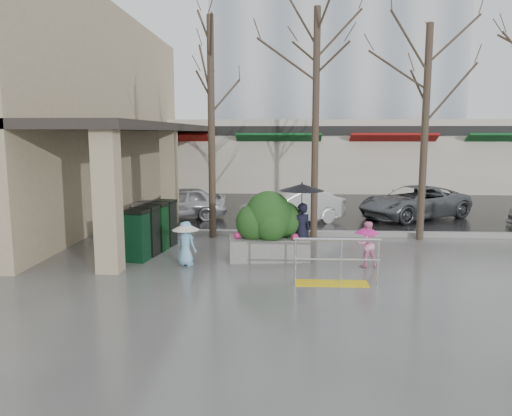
# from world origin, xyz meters

# --- Properties ---
(ground) EXTENTS (120.00, 120.00, 0.00)m
(ground) POSITION_xyz_m (0.00, 0.00, 0.00)
(ground) COLOR #51514F
(ground) RESTS_ON ground
(street_asphalt) EXTENTS (120.00, 36.00, 0.01)m
(street_asphalt) POSITION_xyz_m (0.00, 22.00, 0.01)
(street_asphalt) COLOR black
(street_asphalt) RESTS_ON ground
(curb) EXTENTS (120.00, 0.30, 0.15)m
(curb) POSITION_xyz_m (0.00, 4.00, 0.07)
(curb) COLOR gray
(curb) RESTS_ON ground
(near_building) EXTENTS (6.00, 18.00, 8.00)m
(near_building) POSITION_xyz_m (-9.00, 8.00, 4.00)
(near_building) COLOR tan
(near_building) RESTS_ON ground
(canopy_slab) EXTENTS (2.80, 18.00, 0.25)m
(canopy_slab) POSITION_xyz_m (-4.80, 8.00, 3.62)
(canopy_slab) COLOR #2D2823
(canopy_slab) RESTS_ON pillar_front
(pillar_front) EXTENTS (0.55, 0.55, 3.50)m
(pillar_front) POSITION_xyz_m (-3.90, -0.50, 1.75)
(pillar_front) COLOR tan
(pillar_front) RESTS_ON ground
(pillar_back) EXTENTS (0.55, 0.55, 3.50)m
(pillar_back) POSITION_xyz_m (-3.90, 6.00, 1.75)
(pillar_back) COLOR tan
(pillar_back) RESTS_ON ground
(storefront_row) EXTENTS (34.00, 6.74, 4.00)m
(storefront_row) POSITION_xyz_m (2.00, 17.97, 2.01)
(storefront_row) COLOR beige
(storefront_row) RESTS_ON ground
(office_tower) EXTENTS (18.00, 12.00, 25.00)m
(office_tower) POSITION_xyz_m (4.00, 30.00, 12.50)
(office_tower) COLOR #8C99A8
(office_tower) RESTS_ON ground
(handrail) EXTENTS (1.90, 0.50, 1.03)m
(handrail) POSITION_xyz_m (1.36, -1.20, 0.38)
(handrail) COLOR yellow
(handrail) RESTS_ON ground
(tree_west) EXTENTS (3.20, 3.20, 6.80)m
(tree_west) POSITION_xyz_m (-2.00, 3.60, 5.08)
(tree_west) COLOR #382B21
(tree_west) RESTS_ON ground
(tree_midwest) EXTENTS (3.20, 3.20, 7.00)m
(tree_midwest) POSITION_xyz_m (1.20, 3.60, 5.23)
(tree_midwest) COLOR #382B21
(tree_midwest) RESTS_ON ground
(tree_mideast) EXTENTS (3.20, 3.20, 6.50)m
(tree_mideast) POSITION_xyz_m (4.50, 3.60, 4.86)
(tree_mideast) COLOR #382B21
(tree_mideast) RESTS_ON ground
(woman) EXTENTS (1.17, 1.17, 2.04)m
(woman) POSITION_xyz_m (0.71, 0.96, 1.28)
(woman) COLOR black
(woman) RESTS_ON ground
(child_pink) EXTENTS (0.63, 0.60, 1.14)m
(child_pink) POSITION_xyz_m (2.30, 0.28, 0.64)
(child_pink) COLOR #FA98C5
(child_pink) RESTS_ON ground
(child_blue) EXTENTS (0.69, 0.69, 1.13)m
(child_blue) POSITION_xyz_m (-2.20, 0.18, 0.68)
(child_blue) COLOR #7FBAE2
(child_blue) RESTS_ON ground
(planter) EXTENTS (2.18, 1.29, 1.80)m
(planter) POSITION_xyz_m (-0.14, 0.97, 0.86)
(planter) COLOR #65645E
(planter) RESTS_ON ground
(news_boxes) EXTENTS (0.94, 2.47, 1.35)m
(news_boxes) POSITION_xyz_m (-3.38, 1.46, 0.68)
(news_boxes) COLOR #0B311A
(news_boxes) RESTS_ON ground
(car_a) EXTENTS (3.97, 2.45, 1.26)m
(car_a) POSITION_xyz_m (-3.81, 6.81, 0.63)
(car_a) COLOR silver
(car_a) RESTS_ON ground
(car_b) EXTENTS (3.97, 3.10, 1.26)m
(car_b) POSITION_xyz_m (0.59, 6.10, 0.63)
(car_b) COLOR white
(car_b) RESTS_ON ground
(car_c) EXTENTS (4.97, 4.11, 1.26)m
(car_c) POSITION_xyz_m (5.31, 7.52, 0.63)
(car_c) COLOR slate
(car_c) RESTS_ON ground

